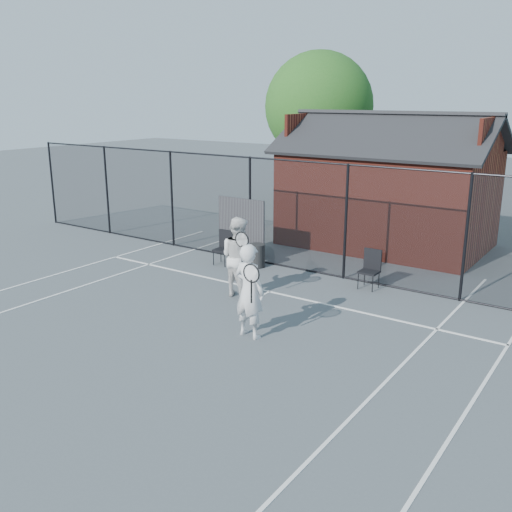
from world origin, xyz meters
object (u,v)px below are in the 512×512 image
Objects in this scene: clubhouse at (388,195)px; chair_right at (369,270)px; player_back at (238,257)px; waste_bin at (257,256)px; player_front at (249,291)px; chair_left at (223,248)px.

chair_right is (1.38, -4.40, -1.13)m from clubhouse.
clubhouse is 6.74m from player_back.
clubhouse is at bearing 66.20° from waste_bin.
chair_left is (-3.52, 3.67, -0.48)m from player_front.
chair_right is (4.27, 0.39, 0.00)m from chair_left.
player_front is 5.11m from chair_left.
player_back is at bearing 131.37° from player_front.
clubhouse is at bearing 54.12° from chair_left.
player_back is 2.02× the size of chair_left.
chair_right is at bearing 0.79° from waste_bin.
clubhouse is 3.39× the size of player_back.
clubhouse is 5.02m from waste_bin.
player_back is 3.28m from chair_right.
clubhouse reaches higher than waste_bin.
waste_bin is at bearing -179.29° from chair_right.
chair_right is at bearing 0.46° from chair_left.
waste_bin is (-0.99, 2.19, -0.63)m from player_back.
chair_left is (-1.92, 1.84, -0.49)m from player_back.
waste_bin is at bearing 114.28° from player_back.
player_back is at bearing -136.51° from chair_right.
chair_right is 3.34m from waste_bin.
clubhouse is at bearing 81.65° from player_back.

